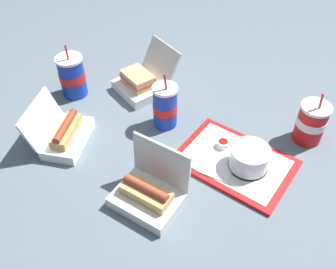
% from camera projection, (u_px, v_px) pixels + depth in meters
% --- Properties ---
extents(ground_plane, '(3.20, 3.20, 0.00)m').
position_uv_depth(ground_plane, '(170.00, 135.00, 1.35)').
color(ground_plane, slate).
extents(food_tray, '(0.37, 0.26, 0.01)m').
position_uv_depth(food_tray, '(235.00, 162.00, 1.25)').
color(food_tray, red).
rests_on(food_tray, ground_plane).
extents(cake_container, '(0.13, 0.13, 0.08)m').
position_uv_depth(cake_container, '(249.00, 159.00, 1.20)').
color(cake_container, black).
rests_on(cake_container, food_tray).
extents(ketchup_cup, '(0.04, 0.04, 0.02)m').
position_uv_depth(ketchup_cup, '(223.00, 144.00, 1.28)').
color(ketchup_cup, white).
rests_on(ketchup_cup, food_tray).
extents(napkin_stack, '(0.11, 0.11, 0.00)m').
position_uv_depth(napkin_stack, '(218.00, 167.00, 1.22)').
color(napkin_stack, white).
rests_on(napkin_stack, food_tray).
extents(plastic_fork, '(0.11, 0.01, 0.00)m').
position_uv_depth(plastic_fork, '(245.00, 143.00, 1.29)').
color(plastic_fork, white).
rests_on(plastic_fork, food_tray).
extents(clamshell_hotdog_back, '(0.24, 0.26, 0.15)m').
position_uv_depth(clamshell_hotdog_back, '(64.00, 134.00, 1.29)').
color(clamshell_hotdog_back, white).
rests_on(clamshell_hotdog_back, ground_plane).
extents(clamshell_sandwich_front, '(0.24, 0.27, 0.17)m').
position_uv_depth(clamshell_sandwich_front, '(141.00, 82.00, 1.50)').
color(clamshell_sandwich_front, white).
rests_on(clamshell_sandwich_front, ground_plane).
extents(clamshell_hotdog_left, '(0.20, 0.17, 0.19)m').
position_uv_depth(clamshell_hotdog_left, '(149.00, 194.00, 1.11)').
color(clamshell_hotdog_left, white).
rests_on(clamshell_hotdog_left, ground_plane).
extents(soda_cup_center, '(0.11, 0.11, 0.23)m').
position_uv_depth(soda_cup_center, '(72.00, 76.00, 1.46)').
color(soda_cup_center, '#1938B7').
rests_on(soda_cup_center, ground_plane).
extents(soda_cup_corner, '(0.10, 0.10, 0.21)m').
position_uv_depth(soda_cup_corner, '(311.00, 123.00, 1.28)').
color(soda_cup_corner, red).
rests_on(soda_cup_corner, ground_plane).
extents(soda_cup_left, '(0.09, 0.09, 0.23)m').
position_uv_depth(soda_cup_left, '(165.00, 106.00, 1.33)').
color(soda_cup_left, '#1938B7').
rests_on(soda_cup_left, ground_plane).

